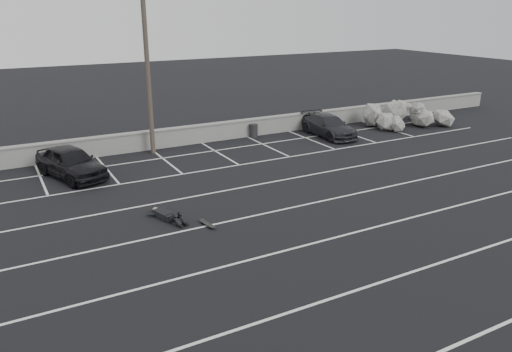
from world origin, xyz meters
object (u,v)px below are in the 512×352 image
trash_bin (254,131)px  car_left (71,162)px  utility_pole (147,65)px  riprap_pile (404,117)px  skateboard (208,224)px  car_right (329,126)px  person (163,211)px

trash_bin → car_left: bearing=-166.9°
utility_pole → riprap_pile: (16.80, -1.56, -4.16)m
car_left → skateboard: size_ratio=5.66×
car_left → trash_bin: 11.28m
riprap_pile → car_right: bearing=179.6°
car_right → trash_bin: (-4.19, 1.93, -0.22)m
trash_bin → person: size_ratio=0.30×
car_left → skateboard: car_left is taller
skateboard → riprap_pile: bearing=17.0°
car_right → car_left: bearing=-175.3°
car_right → utility_pole: utility_pole is taller
person → skateboard: 1.92m
car_left → utility_pole: utility_pole is taller
trash_bin → riprap_pile: size_ratio=0.14×
car_right → riprap_pile: 6.19m
car_right → utility_pole: 11.47m
utility_pole → riprap_pile: utility_pole is taller
utility_pole → trash_bin: 7.74m
trash_bin → skateboard: size_ratio=1.06×
trash_bin → skateboard: bearing=-125.7°
car_right → riprap_pile: size_ratio=0.75×
car_left → person: bearing=-90.7°
car_left → skateboard: bearing=-86.7°
car_left → riprap_pile: bearing=-17.8°
trash_bin → riprap_pile: bearing=-10.7°
trash_bin → person: bearing=-134.0°
car_left → person: size_ratio=1.60×
utility_pole → person: size_ratio=3.47×
riprap_pile → utility_pole: bearing=174.7°
car_left → car_right: size_ratio=0.98×
trash_bin → skateboard: trash_bin is taller
car_left → utility_pole: 6.43m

